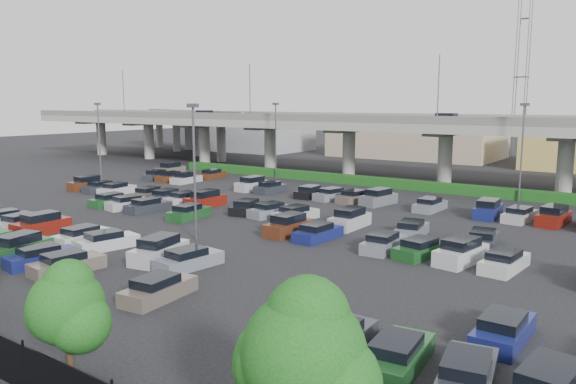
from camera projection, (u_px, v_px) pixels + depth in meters
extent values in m
plane|color=black|center=(261.00, 222.00, 49.22)|extent=(280.00, 280.00, 0.00)
cube|color=gray|center=(409.00, 126.00, 73.91)|extent=(150.00, 13.00, 1.10)
cube|color=slate|center=(389.00, 119.00, 68.69)|extent=(150.00, 0.50, 1.00)
cube|color=slate|center=(427.00, 117.00, 78.79)|extent=(150.00, 0.50, 1.00)
cylinder|color=gray|center=(101.00, 138.00, 111.45)|extent=(1.80, 1.80, 6.70)
cube|color=slate|center=(100.00, 122.00, 110.95)|extent=(2.60, 9.75, 0.50)
cylinder|color=gray|center=(149.00, 141.00, 103.49)|extent=(1.80, 1.80, 6.70)
cube|color=slate|center=(148.00, 123.00, 102.99)|extent=(2.60, 9.75, 0.50)
cylinder|color=gray|center=(204.00, 144.00, 95.54)|extent=(1.80, 1.80, 6.70)
cube|color=slate|center=(204.00, 125.00, 95.04)|extent=(2.60, 9.75, 0.50)
cylinder|color=gray|center=(270.00, 148.00, 87.59)|extent=(1.80, 1.80, 6.70)
cube|color=slate|center=(270.00, 127.00, 87.09)|extent=(2.60, 9.75, 0.50)
cylinder|color=gray|center=(349.00, 152.00, 79.64)|extent=(1.80, 1.80, 6.70)
cube|color=slate|center=(349.00, 130.00, 79.14)|extent=(2.60, 9.75, 0.50)
cylinder|color=gray|center=(445.00, 158.00, 71.68)|extent=(1.80, 1.80, 6.70)
cube|color=slate|center=(446.00, 133.00, 71.18)|extent=(2.60, 9.75, 0.50)
cylinder|color=gray|center=(565.00, 165.00, 63.73)|extent=(1.80, 1.80, 6.70)
cube|color=slate|center=(567.00, 137.00, 63.23)|extent=(2.60, 9.75, 0.50)
cube|color=silver|center=(204.00, 116.00, 90.64)|extent=(4.40, 1.82, 0.82)
cube|color=black|center=(204.00, 112.00, 90.54)|extent=(2.30, 1.60, 0.50)
cube|color=slate|center=(446.00, 120.00, 67.92)|extent=(4.40, 1.82, 0.82)
cube|color=black|center=(446.00, 115.00, 67.82)|extent=(2.30, 1.60, 0.50)
cylinder|color=#4E4F54|center=(123.00, 94.00, 96.66)|extent=(0.14, 0.14, 8.00)
cylinder|color=#4E4F54|center=(250.00, 92.00, 80.75)|extent=(0.14, 0.14, 8.00)
cylinder|color=#4E4F54|center=(438.00, 90.00, 64.85)|extent=(0.14, 0.14, 8.00)
cube|color=gray|center=(187.00, 118.00, 112.32)|extent=(50.93, 30.13, 1.10)
cube|color=slate|center=(187.00, 113.00, 112.16)|extent=(47.34, 22.43, 1.00)
cylinder|color=gray|center=(159.00, 133.00, 129.21)|extent=(1.60, 1.60, 6.70)
cylinder|color=gray|center=(177.00, 136.00, 118.94)|extent=(1.60, 1.60, 6.70)
cylinder|color=gray|center=(197.00, 139.00, 108.66)|extent=(1.60, 1.60, 6.70)
cylinder|color=gray|center=(221.00, 143.00, 98.39)|extent=(1.60, 1.60, 6.70)
cube|color=#134214|center=(385.00, 183.00, 69.32)|extent=(66.00, 1.60, 1.10)
cylinder|color=black|center=(24.00, 366.00, 20.20)|extent=(0.10, 0.10, 2.00)
cylinder|color=#332316|center=(70.00, 364.00, 20.60)|extent=(0.26, 0.26, 1.80)
sphere|color=#134512|center=(66.00, 307.00, 20.25)|extent=(2.79, 2.79, 2.79)
sphere|color=#134512|center=(81.00, 323.00, 20.04)|extent=(2.19, 2.19, 2.19)
sphere|color=#134512|center=(56.00, 312.00, 20.55)|extent=(2.19, 2.19, 2.19)
sphere|color=#134512|center=(69.00, 285.00, 20.20)|extent=(1.89, 1.89, 1.89)
sphere|color=#134512|center=(304.00, 355.00, 14.81)|extent=(3.43, 3.43, 3.43)
sphere|color=#134512|center=(331.00, 384.00, 14.53)|extent=(2.70, 2.70, 2.70)
sphere|color=#134512|center=(281.00, 363.00, 15.19)|extent=(2.70, 2.70, 2.70)
sphere|color=#134512|center=(308.00, 319.00, 14.73)|extent=(2.33, 2.33, 2.33)
cube|color=#1C5022|center=(19.00, 250.00, 37.74)|extent=(2.57, 4.65, 1.05)
cube|color=black|center=(18.00, 239.00, 37.61)|extent=(2.04, 2.84, 0.65)
cube|color=navy|center=(42.00, 259.00, 36.20)|extent=(2.50, 4.63, 0.82)
cube|color=black|center=(38.00, 250.00, 35.94)|extent=(1.95, 2.53, 0.50)
cube|color=#66594F|center=(67.00, 266.00, 34.64)|extent=(2.33, 4.59, 0.82)
cube|color=black|center=(64.00, 256.00, 34.38)|extent=(1.86, 2.47, 0.50)
cube|color=#66594F|center=(159.00, 291.00, 29.95)|extent=(2.24, 4.56, 0.82)
cube|color=black|center=(156.00, 281.00, 29.69)|extent=(1.82, 2.44, 0.50)
cube|color=#2B2E37|center=(337.00, 341.00, 23.70)|extent=(1.97, 4.46, 0.82)
cube|color=black|center=(335.00, 329.00, 23.44)|extent=(1.68, 2.35, 0.50)
cube|color=#1C5022|center=(398.00, 358.00, 22.14)|extent=(2.26, 4.56, 0.82)
cube|color=black|center=(396.00, 345.00, 21.88)|extent=(1.83, 2.45, 0.50)
cube|color=#2B2E37|center=(467.00, 378.00, 20.58)|extent=(2.57, 4.65, 0.82)
cube|color=black|center=(466.00, 363.00, 20.32)|extent=(1.98, 2.55, 0.50)
cube|color=black|center=(550.00, 374.00, 18.87)|extent=(1.85, 2.75, 0.65)
cube|color=#66594F|center=(5.00, 220.00, 48.05)|extent=(2.34, 4.59, 0.82)
cube|color=black|center=(2.00, 213.00, 47.79)|extent=(1.87, 2.48, 0.50)
cube|color=#BBBABF|center=(23.00, 224.00, 46.48)|extent=(2.35, 4.59, 0.82)
cube|color=black|center=(20.00, 217.00, 46.22)|extent=(1.87, 2.48, 0.50)
cube|color=maroon|center=(41.00, 227.00, 44.90)|extent=(1.83, 4.41, 1.05)
cube|color=black|center=(41.00, 217.00, 44.77)|extent=(1.61, 2.60, 0.65)
cube|color=silver|center=(83.00, 238.00, 41.80)|extent=(1.97, 4.46, 0.82)
cube|color=black|center=(80.00, 230.00, 41.54)|extent=(1.68, 2.35, 0.50)
cube|color=silver|center=(107.00, 243.00, 40.24)|extent=(2.66, 4.67, 0.82)
cube|color=black|center=(104.00, 235.00, 39.98)|extent=(2.03, 2.57, 0.50)
cube|color=#BBBABF|center=(159.00, 253.00, 37.09)|extent=(2.59, 4.66, 1.05)
cube|color=black|center=(159.00, 241.00, 36.96)|extent=(2.05, 2.85, 0.65)
cube|color=slate|center=(189.00, 261.00, 35.55)|extent=(2.31, 4.58, 0.82)
cube|color=black|center=(187.00, 252.00, 35.29)|extent=(1.85, 2.47, 0.50)
cube|color=navy|center=(503.00, 332.00, 24.62)|extent=(1.83, 4.40, 0.82)
cube|color=black|center=(503.00, 320.00, 24.35)|extent=(1.61, 2.30, 0.50)
cube|color=#1C5022|center=(111.00, 202.00, 56.93)|extent=(1.95, 4.45, 0.82)
cube|color=black|center=(110.00, 196.00, 56.67)|extent=(1.67, 2.35, 0.50)
cube|color=#BBBABF|center=(129.00, 204.00, 55.37)|extent=(2.65, 4.67, 0.82)
cube|color=black|center=(127.00, 198.00, 55.11)|extent=(2.02, 2.57, 0.50)
cube|color=#2B2E37|center=(148.00, 207.00, 53.81)|extent=(2.05, 4.49, 0.82)
cube|color=black|center=(146.00, 201.00, 53.54)|extent=(1.72, 2.38, 0.50)
cube|color=#1C5022|center=(189.00, 214.00, 50.68)|extent=(2.32, 4.58, 0.82)
cube|color=black|center=(187.00, 207.00, 50.42)|extent=(1.86, 2.47, 0.50)
cube|color=#572A17|center=(289.00, 228.00, 44.42)|extent=(2.10, 4.51, 1.05)
cube|color=black|center=(289.00, 218.00, 44.28)|extent=(1.76, 2.70, 0.65)
cube|color=navy|center=(318.00, 234.00, 42.87)|extent=(2.09, 4.50, 0.82)
cube|color=black|center=(317.00, 227.00, 42.61)|extent=(1.74, 2.39, 0.50)
cube|color=slate|center=(384.00, 245.00, 39.75)|extent=(2.02, 4.48, 0.82)
cube|color=black|center=(383.00, 236.00, 39.49)|extent=(1.71, 2.37, 0.50)
cube|color=#1C5022|center=(421.00, 250.00, 38.19)|extent=(2.61, 4.66, 0.82)
cube|color=black|center=(420.00, 242.00, 37.93)|extent=(2.00, 2.56, 0.50)
cube|color=silver|center=(461.00, 255.00, 36.60)|extent=(2.49, 4.63, 1.05)
cube|color=black|center=(461.00, 243.00, 36.47)|extent=(1.99, 2.82, 0.65)
cube|color=silver|center=(504.00, 264.00, 35.06)|extent=(2.19, 4.54, 0.82)
cube|color=black|center=(504.00, 255.00, 34.80)|extent=(1.79, 2.43, 0.50)
cube|color=#572A17|center=(87.00, 185.00, 67.20)|extent=(2.27, 4.56, 1.05)
cube|color=black|center=(87.00, 179.00, 67.07)|extent=(1.86, 2.75, 0.65)
cube|color=#2B2E37|center=(102.00, 188.00, 65.65)|extent=(1.95, 4.45, 0.82)
cube|color=black|center=(100.00, 183.00, 65.39)|extent=(1.67, 2.35, 0.50)
cube|color=silver|center=(117.00, 190.00, 64.09)|extent=(2.24, 4.56, 0.82)
cube|color=black|center=(115.00, 185.00, 63.83)|extent=(1.82, 2.44, 0.50)
cube|color=#66594F|center=(150.00, 195.00, 60.97)|extent=(2.39, 4.60, 0.82)
cube|color=black|center=(148.00, 189.00, 60.71)|extent=(1.89, 2.49, 0.50)
cube|color=#2B2E37|center=(167.00, 197.00, 59.41)|extent=(1.94, 4.45, 0.82)
cube|color=black|center=(166.00, 192.00, 59.14)|extent=(1.67, 2.34, 0.50)
cube|color=silver|center=(186.00, 200.00, 57.84)|extent=(2.37, 4.60, 0.82)
cube|color=black|center=(184.00, 194.00, 57.58)|extent=(1.88, 2.49, 0.50)
cube|color=maroon|center=(205.00, 202.00, 56.26)|extent=(2.06, 4.50, 1.05)
cube|color=black|center=(205.00, 193.00, 56.13)|extent=(1.75, 2.69, 0.65)
cube|color=black|center=(248.00, 209.00, 53.16)|extent=(2.70, 4.68, 0.82)
cube|color=black|center=(246.00, 202.00, 52.90)|extent=(2.05, 2.58, 0.50)
cube|color=slate|center=(271.00, 212.00, 51.60)|extent=(2.63, 4.67, 0.82)
cube|color=black|center=(270.00, 205.00, 51.34)|extent=(2.01, 2.57, 0.50)
cube|color=#BBBABF|center=(296.00, 215.00, 50.03)|extent=(2.62, 4.66, 0.82)
cube|color=black|center=(294.00, 209.00, 49.77)|extent=(2.01, 2.56, 0.50)
cube|color=#BBBABF|center=(350.00, 221.00, 46.89)|extent=(1.82, 4.40, 1.05)
cube|color=black|center=(350.00, 212.00, 46.76)|extent=(1.60, 2.60, 0.65)
cube|color=slate|center=(412.00, 231.00, 43.78)|extent=(2.51, 4.64, 0.82)
cube|color=black|center=(411.00, 224.00, 43.53)|extent=(1.95, 2.53, 0.50)
cube|color=#2B2E37|center=(483.00, 241.00, 40.66)|extent=(2.51, 4.64, 0.82)
cube|color=black|center=(483.00, 233.00, 40.40)|extent=(1.95, 2.53, 0.50)
cube|color=#2B2E37|center=(157.00, 176.00, 76.10)|extent=(2.42, 4.61, 0.82)
cube|color=black|center=(156.00, 172.00, 75.84)|extent=(1.91, 2.50, 0.50)
cube|color=#572A17|center=(172.00, 178.00, 74.54)|extent=(1.90, 4.43, 0.82)
cube|color=black|center=(170.00, 173.00, 74.27)|extent=(1.64, 2.33, 0.50)
cube|color=#BBBABF|center=(186.00, 180.00, 72.97)|extent=(2.14, 4.52, 0.82)
cube|color=black|center=(185.00, 175.00, 72.71)|extent=(1.77, 2.41, 0.50)
cube|color=#BBBABF|center=(252.00, 186.00, 66.71)|extent=(2.20, 4.54, 1.05)
cube|color=black|center=(252.00, 179.00, 66.58)|extent=(1.82, 2.73, 0.65)
cube|color=#2B2E37|center=(271.00, 189.00, 65.16)|extent=(1.92, 4.44, 0.82)
cube|color=black|center=(270.00, 184.00, 64.90)|extent=(1.65, 2.34, 0.50)
cube|color=black|center=(311.00, 193.00, 62.04)|extent=(2.06, 4.49, 0.82)
cube|color=black|center=(310.00, 188.00, 61.78)|extent=(1.73, 2.38, 0.50)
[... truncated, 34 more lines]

